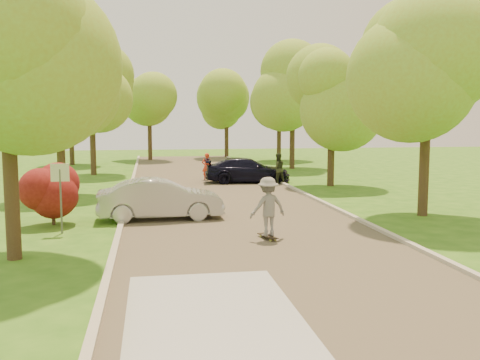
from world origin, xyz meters
TOP-DOWN VIEW (x-y plane):
  - ground at (0.00, 0.00)m, footprint 100.00×100.00m
  - road at (0.00, 8.00)m, footprint 8.00×60.00m
  - curb_left at (-4.05, 8.00)m, footprint 0.18×60.00m
  - curb_right at (4.05, 8.00)m, footprint 0.18×60.00m
  - street_sign at (-5.80, 4.00)m, footprint 0.55×0.06m
  - red_shrub at (-6.30, 5.50)m, footprint 1.70×1.70m
  - tree_l_mida at (-6.30, 1.00)m, footprint 4.71×4.60m
  - tree_l_midb at (-6.81, 12.00)m, footprint 4.30×4.20m
  - tree_l_far at (-6.39, 22.00)m, footprint 4.92×4.80m
  - tree_r_mida at (7.02, 5.00)m, footprint 5.13×5.00m
  - tree_r_midb at (6.60, 14.00)m, footprint 4.51×4.40m
  - tree_r_far at (7.23, 24.00)m, footprint 5.33×5.20m
  - tree_bg_a at (-8.78, 30.00)m, footprint 5.12×5.00m
  - tree_bg_b at (8.22, 32.00)m, footprint 5.12×5.00m
  - tree_bg_c at (-2.79, 34.00)m, footprint 4.92×4.80m
  - tree_bg_d at (4.22, 36.00)m, footprint 5.12×5.00m
  - silver_sedan at (-2.72, 5.87)m, footprint 4.44×1.70m
  - dark_sedan at (2.30, 16.19)m, footprint 4.87×2.27m
  - longboard at (0.32, 2.10)m, footprint 0.48×0.92m
  - skateboarder at (0.32, 2.10)m, footprint 1.25×0.92m
  - person_striped at (0.21, 17.90)m, footprint 0.58×0.39m
  - person_olive at (3.80, 15.17)m, footprint 0.92×0.77m

SIDE VIEW (x-z plane):
  - ground at x=0.00m, z-range 0.00..0.00m
  - road at x=0.00m, z-range 0.00..0.01m
  - curb_left at x=-4.05m, z-range 0.00..0.12m
  - curb_right at x=4.05m, z-range 0.00..0.12m
  - longboard at x=0.32m, z-range 0.05..0.15m
  - dark_sedan at x=2.30m, z-range 0.00..1.38m
  - silver_sedan at x=-2.72m, z-range 0.00..1.44m
  - person_striped at x=0.21m, z-range 0.00..1.57m
  - person_olive at x=3.80m, z-range 0.00..1.71m
  - skateboarder at x=0.32m, z-range 0.11..1.85m
  - red_shrub at x=-6.30m, z-range 0.12..2.07m
  - street_sign at x=-5.80m, z-range 0.48..2.65m
  - tree_l_midb at x=-6.81m, z-range 1.28..7.89m
  - tree_r_midb at x=6.60m, z-range 1.38..8.38m
  - tree_bg_c at x=-2.79m, z-range 1.35..8.69m
  - tree_l_mida at x=-6.30m, z-range 1.48..8.87m
  - tree_bg_a at x=-8.78m, z-range 1.45..9.18m
  - tree_bg_d at x=4.22m, z-range 1.45..9.18m
  - tree_l_far at x=-6.39m, z-range 1.57..9.36m
  - tree_r_mida at x=7.02m, z-range 1.56..9.51m
  - tree_bg_b at x=8.22m, z-range 1.56..9.51m
  - tree_r_far at x=7.23m, z-range 1.66..10.00m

